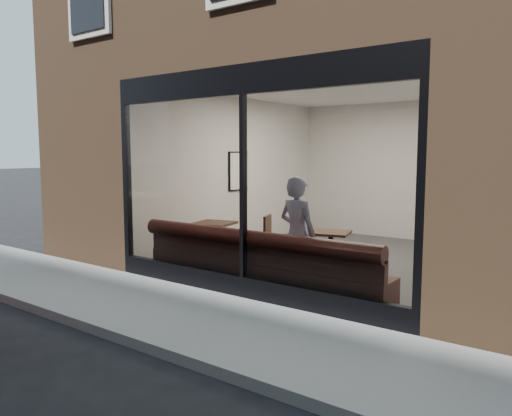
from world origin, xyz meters
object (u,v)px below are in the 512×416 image
Objects in this scene: cafe_table_right at (331,233)px; cafe_table_left at (214,223)px; banquette at (260,276)px; person at (297,235)px; cafe_chair_left at (257,255)px.

cafe_table_left is at bearing -172.02° from cafe_table_right.
banquette is 0.82m from person.
cafe_table_left is 2.25m from cafe_table_right.
cafe_table_right is 1.37× the size of cafe_chair_left.
cafe_table_right is at bearing 167.78° from cafe_chair_left.
cafe_chair_left is at bearing -171.64° from cafe_table_right.
cafe_table_left is (-2.24, 0.72, -0.11)m from person.
cafe_table_left is at bearing -9.96° from person.
cafe_chair_left is at bearing 7.41° from cafe_table_left.
person reaches higher than cafe_table_left.
cafe_table_left is at bearing 150.60° from banquette.
cafe_table_left is (-1.77, 1.00, 0.52)m from banquette.
person is 1.70m from cafe_chair_left.
person reaches higher than banquette.
cafe_table_right reaches higher than banquette.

